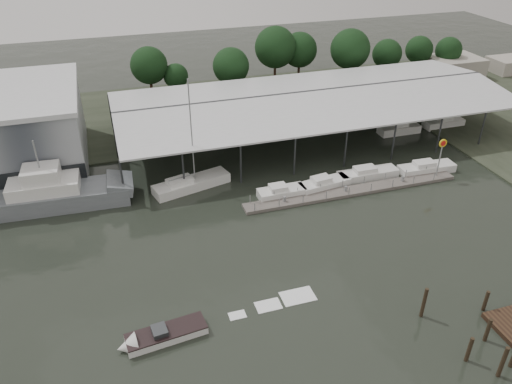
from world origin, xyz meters
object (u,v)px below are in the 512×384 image
object	(u,v)px
grey_trawler	(56,194)
speedboat_underway	(159,336)
shell_fuel_sign	(441,151)
white_sailboat	(190,184)

from	to	relation	value
grey_trawler	speedboat_underway	world-z (taller)	grey_trawler
shell_fuel_sign	white_sailboat	world-z (taller)	white_sailboat
white_sailboat	shell_fuel_sign	bearing A→B (deg)	-27.82
white_sailboat	speedboat_underway	bearing A→B (deg)	-122.03
grey_trawler	speedboat_underway	xyz separation A→B (m)	(8.43, -24.57, -1.19)
grey_trawler	white_sailboat	xyz separation A→B (m)	(15.70, -0.85, -0.92)
shell_fuel_sign	speedboat_underway	xyz separation A→B (m)	(-38.22, -16.68, -3.53)
speedboat_underway	shell_fuel_sign	bearing A→B (deg)	-162.58
shell_fuel_sign	grey_trawler	world-z (taller)	grey_trawler
shell_fuel_sign	speedboat_underway	distance (m)	41.85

